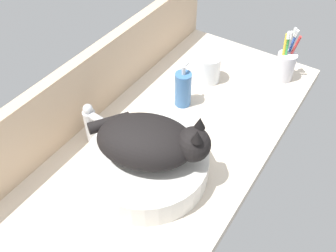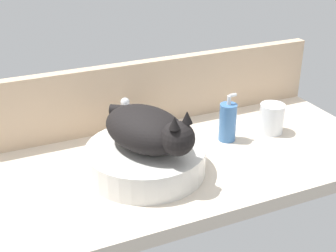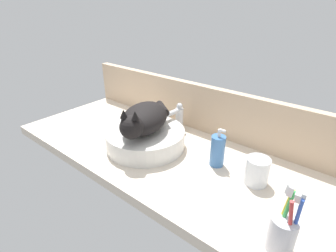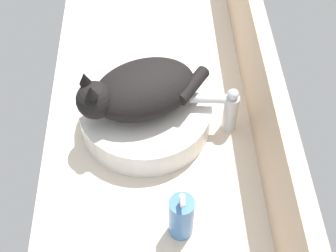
{
  "view_description": "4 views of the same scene",
  "coord_description": "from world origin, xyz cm",
  "px_view_note": "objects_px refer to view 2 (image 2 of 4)",
  "views": [
    {
      "loc": [
        -55.84,
        -41.45,
        81.37
      ],
      "look_at": [
        2.35,
        -3.62,
        11.97
      ],
      "focal_mm": 40.0,
      "sensor_mm": 36.0,
      "label": 1
    },
    {
      "loc": [
        -45.39,
        -105.36,
        67.93
      ],
      "look_at": [
        1.75,
        0.08,
        11.17
      ],
      "focal_mm": 50.0,
      "sensor_mm": 36.0,
      "label": 2
    },
    {
      "loc": [
        62.0,
        -70.01,
        56.33
      ],
      "look_at": [
        2.86,
        1.54,
        10.75
      ],
      "focal_mm": 28.0,
      "sensor_mm": 36.0,
      "label": 3
    },
    {
      "loc": [
        68.79,
        -0.01,
        93.64
      ],
      "look_at": [
        3.37,
        2.74,
        10.71
      ],
      "focal_mm": 50.0,
      "sensor_mm": 36.0,
      "label": 4
    }
  ],
  "objects_px": {
    "cat": "(149,129)",
    "faucet": "(127,118)",
    "water_glass": "(271,120)",
    "soap_dispenser": "(228,122)",
    "sink_basin": "(146,159)"
  },
  "relations": [
    {
      "from": "faucet",
      "to": "water_glass",
      "type": "xyz_separation_m",
      "value": [
        0.44,
        -0.14,
        -0.03
      ]
    },
    {
      "from": "sink_basin",
      "to": "cat",
      "type": "height_order",
      "value": "cat"
    },
    {
      "from": "cat",
      "to": "faucet",
      "type": "height_order",
      "value": "cat"
    },
    {
      "from": "sink_basin",
      "to": "cat",
      "type": "relative_size",
      "value": 1.05
    },
    {
      "from": "cat",
      "to": "faucet",
      "type": "bearing_deg",
      "value": 86.96
    },
    {
      "from": "sink_basin",
      "to": "water_glass",
      "type": "height_order",
      "value": "water_glass"
    },
    {
      "from": "cat",
      "to": "faucet",
      "type": "xyz_separation_m",
      "value": [
        0.01,
        0.21,
        -0.06
      ]
    },
    {
      "from": "cat",
      "to": "water_glass",
      "type": "bearing_deg",
      "value": 9.29
    },
    {
      "from": "water_glass",
      "to": "cat",
      "type": "bearing_deg",
      "value": -170.71
    },
    {
      "from": "faucet",
      "to": "sink_basin",
      "type": "bearing_deg",
      "value": -94.88
    },
    {
      "from": "soap_dispenser",
      "to": "sink_basin",
      "type": "bearing_deg",
      "value": -166.64
    },
    {
      "from": "water_glass",
      "to": "soap_dispenser",
      "type": "bearing_deg",
      "value": 176.31
    },
    {
      "from": "soap_dispenser",
      "to": "water_glass",
      "type": "distance_m",
      "value": 0.16
    },
    {
      "from": "sink_basin",
      "to": "water_glass",
      "type": "distance_m",
      "value": 0.46
    },
    {
      "from": "soap_dispenser",
      "to": "water_glass",
      "type": "height_order",
      "value": "soap_dispenser"
    }
  ]
}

